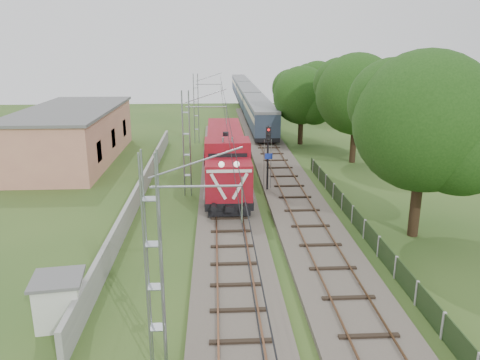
{
  "coord_description": "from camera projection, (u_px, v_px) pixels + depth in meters",
  "views": [
    {
      "loc": [
        -0.86,
        -22.57,
        11.25
      ],
      "look_at": [
        0.82,
        8.41,
        2.2
      ],
      "focal_mm": 35.0,
      "sensor_mm": 36.0,
      "label": 1
    }
  ],
  "objects": [
    {
      "name": "tree_a",
      "position": [
        426.0,
        123.0,
        26.64
      ],
      "size": [
        8.54,
        8.13,
        11.07
      ],
      "color": "#3C2918",
      "rests_on": "ground"
    },
    {
      "name": "tree_b",
      "position": [
        358.0,
        95.0,
        44.35
      ],
      "size": [
        8.13,
        7.74,
        10.54
      ],
      "color": "#3C2918",
      "rests_on": "ground"
    },
    {
      "name": "track_side",
      "position": [
        277.0,
        166.0,
        44.21
      ],
      "size": [
        4.2,
        80.0,
        0.45
      ],
      "color": "#6B6054",
      "rests_on": "ground"
    },
    {
      "name": "locomotive",
      "position": [
        226.0,
        156.0,
        38.54
      ],
      "size": [
        3.2,
        18.3,
        4.65
      ],
      "color": "black",
      "rests_on": "ground"
    },
    {
      "name": "relay_hut",
      "position": [
        59.0,
        300.0,
        19.35
      ],
      "size": [
        2.29,
        2.29,
        2.1
      ],
      "color": "silver",
      "rests_on": "ground"
    },
    {
      "name": "tree_c",
      "position": [
        303.0,
        96.0,
        53.01
      ],
      "size": [
        6.89,
        6.56,
        8.93
      ],
      "color": "#3C2918",
      "rests_on": "ground"
    },
    {
      "name": "tree_d",
      "position": [
        318.0,
        84.0,
        69.67
      ],
      "size": [
        6.86,
        6.53,
        8.89
      ],
      "color": "#3C2918",
      "rests_on": "ground"
    },
    {
      "name": "ground",
      "position": [
        233.0,
        264.0,
        24.83
      ],
      "size": [
        140.0,
        140.0,
        0.0
      ],
      "primitive_type": "plane",
      "color": "#2D4D1D",
      "rests_on": "ground"
    },
    {
      "name": "catenary",
      "position": [
        187.0,
        144.0,
        35.05
      ],
      "size": [
        3.31,
        70.0,
        8.0
      ],
      "color": "gray",
      "rests_on": "ground"
    },
    {
      "name": "station_building",
      "position": [
        72.0,
        134.0,
        46.32
      ],
      "size": [
        8.4,
        20.4,
        5.22
      ],
      "color": "tan",
      "rests_on": "ground"
    },
    {
      "name": "signal_post",
      "position": [
        268.0,
        148.0,
        35.62
      ],
      "size": [
        0.58,
        0.46,
        5.31
      ],
      "color": "black",
      "rests_on": "ground"
    },
    {
      "name": "coach_rake",
      "position": [
        247.0,
        95.0,
        83.2
      ],
      "size": [
        2.94,
        65.66,
        3.4
      ],
      "color": "black",
      "rests_on": "ground"
    },
    {
      "name": "boundary_wall",
      "position": [
        142.0,
        186.0,
        35.79
      ],
      "size": [
        0.25,
        40.0,
        1.5
      ],
      "primitive_type": "cube",
      "color": "#9E9E99",
      "rests_on": "ground"
    },
    {
      "name": "fence",
      "position": [
        365.0,
        229.0,
        27.95
      ],
      "size": [
        0.12,
        32.0,
        1.2
      ],
      "color": "black",
      "rests_on": "ground"
    },
    {
      "name": "track_main",
      "position": [
        229.0,
        215.0,
        31.49
      ],
      "size": [
        4.2,
        70.0,
        0.45
      ],
      "color": "#6B6054",
      "rests_on": "ground"
    }
  ]
}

